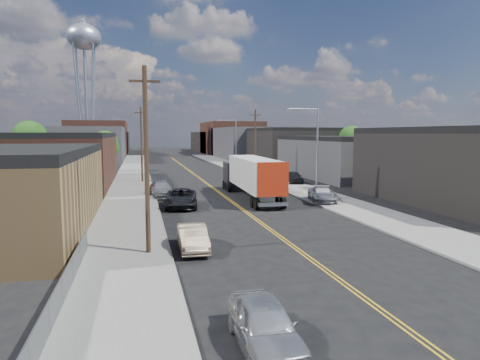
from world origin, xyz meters
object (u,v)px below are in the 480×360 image
water_tower (84,42)px  car_left_c (181,198)px  car_left_a (265,325)px  car_left_b (193,238)px  car_left_d (161,189)px  car_right_lot_b (323,194)px  car_right_lot_c (294,177)px  semi_truck (250,175)px  car_right_lot_a (323,194)px

water_tower → car_left_c: water_tower is taller
car_left_a → car_left_b: car_left_a is taller
car_left_d → car_right_lot_b: size_ratio=1.19×
water_tower → car_left_c: 92.11m
car_left_d → car_left_c: bearing=-85.3°
water_tower → car_left_d: size_ratio=6.96×
water_tower → car_right_lot_b: (30.20, -86.00, -29.85)m
car_left_a → water_tower: bearing=100.0°
car_right_lot_c → car_left_a: bearing=-104.7°
car_left_d → semi_truck: bearing=-23.3°
car_right_lot_a → car_right_lot_c: (2.67, 14.81, 0.07)m
car_left_b → car_left_c: size_ratio=0.73×
car_left_c → car_left_b: bearing=-86.7°
car_right_lot_a → car_right_lot_b: 0.04m
water_tower → semi_truck: size_ratio=2.33×
car_left_b → car_right_lot_b: bearing=45.7°
water_tower → car_right_lot_a: 95.88m
semi_truck → car_left_c: 8.57m
car_right_lot_a → car_left_d: bearing=168.0°
car_left_a → car_right_lot_a: 28.39m
water_tower → car_right_lot_a: water_tower is taller
semi_truck → car_right_lot_a: 7.68m
car_left_c → car_left_a: bearing=-83.6°
car_left_c → car_right_lot_c: 21.40m
semi_truck → car_left_a: (-7.29, -29.80, -1.61)m
car_left_d → car_right_lot_a: bearing=-33.2°
car_right_lot_a → car_right_lot_c: size_ratio=1.11×
car_right_lot_a → semi_truck: bearing=156.1°
car_left_a → car_left_c: car_left_c is taller
water_tower → car_left_b: 105.29m
water_tower → car_right_lot_a: (30.20, -85.98, -29.82)m
car_left_b → car_right_lot_c: bearing=61.1°
water_tower → car_left_d: bearing=-78.8°
car_right_lot_b → car_right_lot_c: bearing=101.2°
car_left_c → water_tower: bearing=107.5°
semi_truck → car_right_lot_c: 13.36m
car_left_a → car_left_b: bearing=95.1°
semi_truck → car_left_d: 9.21m
car_right_lot_c → car_left_d: bearing=-149.4°
semi_truck → car_left_c: semi_truck is taller
car_left_b → car_right_lot_b: size_ratio=0.97×
car_left_a → car_left_c: 25.63m
car_left_d → car_left_b: bearing=-95.0°
semi_truck → car_left_c: bearing=-148.4°
car_left_b → car_left_d: car_left_d is taller
car_left_d → water_tower: bearing=94.5°
car_left_b → car_left_c: (0.73, 14.15, 0.11)m
car_left_b → car_left_c: 14.17m
car_left_c → car_left_d: 6.90m
car_right_lot_b → car_right_lot_c: car_right_lot_c is taller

